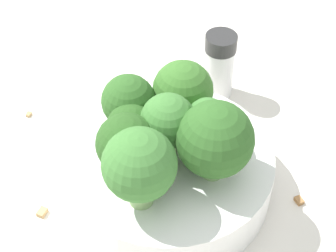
# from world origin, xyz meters

# --- Properties ---
(ground_plane) EXTENTS (3.00, 3.00, 0.00)m
(ground_plane) POSITION_xyz_m (0.00, 0.00, 0.00)
(ground_plane) COLOR silver
(bowl) EXTENTS (0.17, 0.17, 0.04)m
(bowl) POSITION_xyz_m (0.00, 0.00, 0.02)
(bowl) COLOR white
(bowl) RESTS_ON ground_plane
(broccoli_floret_0) EXTENTS (0.05, 0.05, 0.06)m
(broccoli_floret_0) POSITION_xyz_m (0.04, -0.03, 0.07)
(broccoli_floret_0) COLOR #84AD66
(broccoli_floret_0) RESTS_ON bowl
(broccoli_floret_1) EXTENTS (0.04, 0.04, 0.06)m
(broccoli_floret_1) POSITION_xyz_m (0.00, 0.00, 0.08)
(broccoli_floret_1) COLOR #8EB770
(broccoli_floret_1) RESTS_ON bowl
(broccoli_floret_2) EXTENTS (0.05, 0.05, 0.06)m
(broccoli_floret_2) POSITION_xyz_m (-0.01, 0.03, 0.07)
(broccoli_floret_2) COLOR #8EB770
(broccoli_floret_2) RESTS_ON bowl
(broccoli_floret_3) EXTENTS (0.06, 0.06, 0.07)m
(broccoli_floret_3) POSITION_xyz_m (-0.03, -0.03, 0.08)
(broccoli_floret_3) COLOR #84AD66
(broccoli_floret_3) RESTS_ON bowl
(broccoli_floret_4) EXTENTS (0.04, 0.04, 0.05)m
(broccoli_floret_4) POSITION_xyz_m (0.04, 0.02, 0.07)
(broccoli_floret_4) COLOR #7A9E5B
(broccoli_floret_4) RESTS_ON bowl
(broccoli_floret_5) EXTENTS (0.05, 0.05, 0.07)m
(broccoli_floret_5) POSITION_xyz_m (-0.03, 0.03, 0.08)
(broccoli_floret_5) COLOR #84AD66
(broccoli_floret_5) RESTS_ON bowl
(broccoli_floret_6) EXTENTS (0.04, 0.04, 0.04)m
(broccoli_floret_6) POSITION_xyz_m (0.02, 0.02, 0.06)
(broccoli_floret_6) COLOR #84AD66
(broccoli_floret_6) RESTS_ON bowl
(broccoli_floret_7) EXTENTS (0.03, 0.03, 0.05)m
(broccoli_floret_7) POSITION_xyz_m (0.00, -0.03, 0.07)
(broccoli_floret_7) COLOR #7A9E5B
(broccoli_floret_7) RESTS_ON bowl
(pepper_shaker) EXTENTS (0.03, 0.03, 0.07)m
(pepper_shaker) POSITION_xyz_m (0.10, -0.09, 0.04)
(pepper_shaker) COLOR silver
(pepper_shaker) RESTS_ON ground_plane
(almond_crumb_0) EXTENTS (0.01, 0.01, 0.01)m
(almond_crumb_0) POSITION_xyz_m (0.12, -0.04, 0.00)
(almond_crumb_0) COLOR tan
(almond_crumb_0) RESTS_ON ground_plane
(almond_crumb_2) EXTENTS (0.01, 0.01, 0.01)m
(almond_crumb_2) POSITION_xyz_m (-0.05, -0.10, 0.00)
(almond_crumb_2) COLOR olive
(almond_crumb_2) RESTS_ON ground_plane
(almond_crumb_3) EXTENTS (0.01, 0.01, 0.01)m
(almond_crumb_3) POSITION_xyz_m (0.01, 0.11, 0.00)
(almond_crumb_3) COLOR tan
(almond_crumb_3) RESTS_ON ground_plane
(almond_crumb_4) EXTENTS (0.01, 0.01, 0.01)m
(almond_crumb_4) POSITION_xyz_m (0.13, 0.09, 0.00)
(almond_crumb_4) COLOR tan
(almond_crumb_4) RESTS_ON ground_plane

